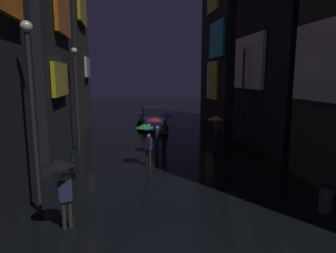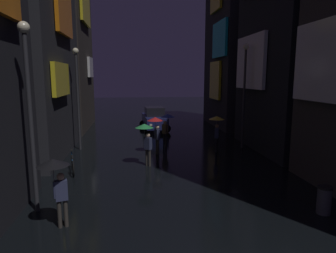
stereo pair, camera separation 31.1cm
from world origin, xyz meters
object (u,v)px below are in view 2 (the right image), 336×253
Objects in this scene: pedestrian_midstreet_centre_black at (56,174)px; car_distant at (154,119)px; pedestrian_foreground_right_yellow at (217,124)px; streetlamp_left_far at (77,88)px; bicycle_parked_at_storefront at (73,164)px; streetlamp_left_near at (29,98)px; streetlamp_right_far at (244,85)px; pedestrian_near_crossing_blue at (167,121)px; pedestrian_foreground_left_green at (145,133)px; pedestrian_midstreet_left_red at (156,125)px; trash_bin at (324,200)px.

pedestrian_midstreet_centre_black reaches higher than car_distant.
pedestrian_foreground_right_yellow reaches higher than car_distant.
car_distant is at bearing 51.05° from streetlamp_left_far.
streetlamp_left_far is at bearing 95.01° from bicycle_parked_at_storefront.
bicycle_parked_at_storefront is at bearing -113.31° from car_distant.
streetlamp_left_near is at bearing -90.00° from streetlamp_left_far.
car_distant is 0.67× the size of streetlamp_right_far.
pedestrian_midstreet_centre_black is 10.73m from pedestrian_near_crossing_blue.
pedestrian_near_crossing_blue is at bearing 42.51° from bicycle_parked_at_storefront.
streetlamp_left_far is at bearing 176.02° from streetlamp_right_far.
pedestrian_foreground_right_yellow is 0.35× the size of streetlamp_left_near.
car_distant is 15.83m from streetlamp_left_near.
car_distant is (-3.08, 7.69, -0.74)m from pedestrian_foreground_right_yellow.
pedestrian_midstreet_centre_black is at bearing -134.66° from streetlamp_right_far.
pedestrian_foreground_right_yellow is 10.94m from streetlamp_left_near.
bicycle_parked_at_storefront is (-4.93, -4.52, -1.28)m from pedestrian_near_crossing_blue.
pedestrian_foreground_left_green is 3.71m from bicycle_parked_at_storefront.
pedestrian_foreground_right_yellow is at bearing 21.53° from bicycle_parked_at_storefront.
pedestrian_foreground_left_green is 0.50× the size of car_distant.
pedestrian_foreground_left_green is 2.42m from pedestrian_midstreet_left_red.
pedestrian_foreground_left_green and pedestrian_midstreet_centre_black have the same top height.
trash_bin is at bearing -46.64° from streetlamp_left_far.
pedestrian_foreground_left_green is 8.21m from trash_bin.
bicycle_parked_at_storefront is (-7.70, -3.04, -1.28)m from pedestrian_foreground_right_yellow.
trash_bin is at bearing -0.21° from pedestrian_midstreet_centre_black.
pedestrian_midstreet_centre_black and pedestrian_near_crossing_blue have the same top height.
streetlamp_left_far is (-5.32, 0.00, 2.07)m from pedestrian_near_crossing_blue.
bicycle_parked_at_storefront is 5.64m from streetlamp_left_far.
streetlamp_right_far reaches higher than bicycle_parked_at_storefront.
pedestrian_midstreet_centre_black is 0.35× the size of streetlamp_left_near.
pedestrian_midstreet_left_red is 8.59m from streetlamp_left_near.
pedestrian_near_crossing_blue is 10.69m from trash_bin.
car_distant is 16.62m from trash_bin.
streetlamp_left_near is (0.00, -8.54, -0.00)m from streetlamp_left_far.
streetlamp_left_near is at bearing -141.88° from streetlamp_right_far.
pedestrian_foreground_right_yellow is 8.38m from bicycle_parked_at_storefront.
streetlamp_left_near is at bearing -95.63° from bicycle_parked_at_storefront.
streetlamp_left_far is at bearing 179.98° from pedestrian_near_crossing_blue.
pedestrian_foreground_left_green and pedestrian_near_crossing_blue have the same top height.
pedestrian_near_crossing_blue is at bearing 58.06° from streetlamp_left_near.
pedestrian_midstreet_centre_black is 0.35× the size of streetlamp_left_far.
pedestrian_midstreet_left_red is at bearing -171.29° from streetlamp_right_far.
pedestrian_midstreet_left_red and pedestrian_foreground_right_yellow have the same top height.
pedestrian_near_crossing_blue is at bearing 68.62° from pedestrian_foreground_left_green.
pedestrian_midstreet_centre_black is (-3.53, -8.28, 0.00)m from pedestrian_midstreet_left_red.
bicycle_parked_at_storefront is at bearing 149.10° from trash_bin.
pedestrian_midstreet_left_red is at bearing 66.90° from pedestrian_midstreet_centre_black.
pedestrian_foreground_right_yellow is at bearing 41.09° from streetlamp_left_near.
pedestrian_near_crossing_blue is (0.81, 1.53, 0.00)m from pedestrian_midstreet_left_red.
pedestrian_foreground_left_green is 1.00× the size of pedestrian_foreground_right_yellow.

